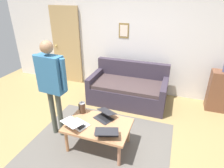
% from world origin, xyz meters
% --- Properties ---
extents(ground_plane, '(7.68, 7.68, 0.00)m').
position_xyz_m(ground_plane, '(0.00, 0.00, 0.00)').
color(ground_plane, '#99804D').
extents(area_rug, '(2.33, 2.19, 0.01)m').
position_xyz_m(area_rug, '(-0.06, 0.17, 0.00)').
color(area_rug, '#5E5952').
rests_on(area_rug, ground_plane).
extents(back_wall, '(7.04, 0.11, 2.70)m').
position_xyz_m(back_wall, '(0.00, -2.20, 1.35)').
color(back_wall, silver).
rests_on(back_wall, ground_plane).
extents(interior_door, '(0.82, 0.09, 2.05)m').
position_xyz_m(interior_door, '(1.76, -2.11, 1.02)').
color(interior_door, tan).
rests_on(interior_door, ground_plane).
extents(couch, '(1.73, 0.92, 0.88)m').
position_xyz_m(couch, '(-0.14, -1.55, 0.31)').
color(couch, '#372E3C').
rests_on(couch, ground_plane).
extents(coffee_table, '(1.02, 0.68, 0.45)m').
position_xyz_m(coffee_table, '(-0.06, 0.07, 0.40)').
color(coffee_table, '#B47C53').
rests_on(coffee_table, ground_plane).
extents(laptop_left, '(0.42, 0.41, 0.12)m').
position_xyz_m(laptop_left, '(-0.28, 0.24, 0.49)').
color(laptop_left, '#28282D').
rests_on(laptop_left, coffee_table).
extents(laptop_center, '(0.41, 0.43, 0.13)m').
position_xyz_m(laptop_center, '(0.24, 0.23, 0.50)').
color(laptop_center, silver).
rests_on(laptop_center, coffee_table).
extents(laptop_right, '(0.39, 0.38, 0.14)m').
position_xyz_m(laptop_right, '(-0.10, -0.12, 0.49)').
color(laptop_right, '#28282D').
rests_on(laptop_right, coffee_table).
extents(french_press, '(0.12, 0.10, 0.23)m').
position_xyz_m(french_press, '(0.32, -0.14, 0.55)').
color(french_press, '#4C3323').
rests_on(french_press, coffee_table).
extents(side_shelf, '(0.42, 0.32, 0.89)m').
position_xyz_m(side_shelf, '(-2.05, -1.83, 0.44)').
color(side_shelf, brown).
rests_on(side_shelf, ground_plane).
extents(person_standing, '(0.60, 0.23, 1.72)m').
position_xyz_m(person_standing, '(0.75, 0.01, 1.10)').
color(person_standing, '#4C5045').
rests_on(person_standing, ground_plane).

